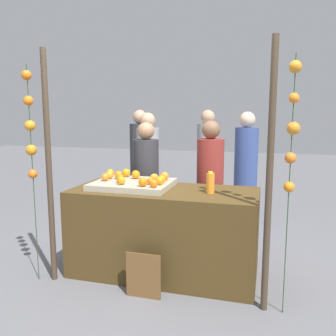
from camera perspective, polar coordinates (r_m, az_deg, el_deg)
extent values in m
plane|color=slate|center=(3.90, -0.63, -16.33)|extent=(24.00, 24.00, 0.00)
cube|color=#4C3819|center=(3.74, -0.64, -10.15)|extent=(1.88, 0.82, 0.89)
cube|color=#B2AD99|center=(3.75, -5.63, -2.61)|extent=(0.80, 0.65, 0.06)
sphere|color=orange|center=(3.68, -2.20, -1.60)|extent=(0.09, 0.09, 0.09)
sphere|color=orange|center=(3.48, -4.06, -2.25)|extent=(0.09, 0.09, 0.09)
sphere|color=orange|center=(3.60, -7.48, -2.00)|extent=(0.08, 0.08, 0.08)
sphere|color=orange|center=(3.81, -10.05, -1.45)|extent=(0.08, 0.08, 0.08)
sphere|color=orange|center=(3.55, -1.35, -2.08)|extent=(0.08, 0.08, 0.08)
sphere|color=orange|center=(3.78, -0.56, -1.32)|extent=(0.09, 0.09, 0.09)
sphere|color=orange|center=(3.92, -9.40, -1.11)|extent=(0.09, 0.09, 0.09)
sphere|color=orange|center=(3.42, -2.30, -2.52)|extent=(0.08, 0.08, 0.08)
sphere|color=orange|center=(4.02, -6.71, -0.77)|extent=(0.09, 0.09, 0.09)
sphere|color=orange|center=(3.64, -1.02, -1.79)|extent=(0.08, 0.08, 0.08)
sphere|color=orange|center=(3.70, -7.67, -1.68)|extent=(0.08, 0.08, 0.08)
sphere|color=orange|center=(4.04, -9.24, -0.80)|extent=(0.09, 0.09, 0.09)
sphere|color=orange|center=(3.90, -7.92, -1.11)|extent=(0.09, 0.09, 0.09)
sphere|color=orange|center=(3.90, -5.19, -1.04)|extent=(0.09, 0.09, 0.09)
sphere|color=orange|center=(3.57, -2.82, -2.08)|extent=(0.07, 0.07, 0.07)
cylinder|color=orange|center=(3.46, 6.81, -2.45)|extent=(0.08, 0.08, 0.20)
cylinder|color=yellow|center=(3.44, 6.84, -0.71)|extent=(0.04, 0.04, 0.02)
cube|color=brown|center=(3.35, -3.98, -16.95)|extent=(0.33, 0.01, 0.43)
cube|color=black|center=(3.36, -3.90, -16.85)|extent=(0.30, 0.02, 0.41)
cylinder|color=#333338|center=(4.45, -3.48, -4.04)|extent=(0.31, 0.31, 1.34)
sphere|color=#A87A59|center=(4.34, -3.57, 5.96)|extent=(0.21, 0.21, 0.21)
cylinder|color=maroon|center=(4.26, 6.72, -4.53)|extent=(0.32, 0.32, 1.36)
sphere|color=brown|center=(4.15, 6.91, 6.10)|extent=(0.21, 0.21, 0.21)
cylinder|color=#333338|center=(6.06, -4.45, 0.07)|extent=(0.34, 0.34, 1.48)
sphere|color=tan|center=(5.99, -4.54, 8.18)|extent=(0.23, 0.23, 0.23)
cylinder|color=#99999E|center=(5.36, -3.20, -1.29)|extent=(0.33, 0.33, 1.44)
sphere|color=tan|center=(5.28, -3.27, 7.64)|extent=(0.22, 0.22, 0.22)
cylinder|color=#384C8C|center=(5.35, 12.29, -1.43)|extent=(0.34, 0.34, 1.45)
sphere|color=beige|center=(5.27, 12.59, 7.58)|extent=(0.23, 0.23, 0.23)
cylinder|color=#99999E|center=(5.99, 6.25, -0.08)|extent=(0.34, 0.34, 1.48)
sphere|color=tan|center=(5.92, 6.39, 8.14)|extent=(0.23, 0.23, 0.23)
cylinder|color=#473828|center=(3.61, -18.53, -0.12)|extent=(0.06, 0.06, 2.25)
cylinder|color=#473828|center=(2.99, 15.92, -1.79)|extent=(0.06, 0.06, 2.25)
cylinder|color=#2D4C23|center=(3.67, -20.81, -1.30)|extent=(0.01, 0.01, 2.10)
sphere|color=orange|center=(3.63, -21.74, 13.65)|extent=(0.09, 0.09, 0.09)
sphere|color=orange|center=(3.62, -21.48, 10.00)|extent=(0.09, 0.09, 0.09)
sphere|color=orange|center=(3.63, -21.24, 6.35)|extent=(0.10, 0.10, 0.10)
sphere|color=orange|center=(3.63, -21.06, 2.69)|extent=(0.10, 0.10, 0.10)
sphere|color=orange|center=(3.66, -20.86, -0.90)|extent=(0.09, 0.09, 0.09)
cylinder|color=#2D4C23|center=(2.99, 18.80, -3.37)|extent=(0.01, 0.01, 2.10)
sphere|color=orange|center=(2.94, 19.74, 15.04)|extent=(0.10, 0.10, 0.10)
sphere|color=orange|center=(2.94, 19.55, 10.52)|extent=(0.08, 0.08, 0.08)
sphere|color=orange|center=(2.93, 19.46, 6.00)|extent=(0.10, 0.10, 0.10)
sphere|color=orange|center=(2.95, 19.04, 1.52)|extent=(0.09, 0.09, 0.09)
sphere|color=orange|center=(2.99, 18.83, -2.88)|extent=(0.09, 0.09, 0.09)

